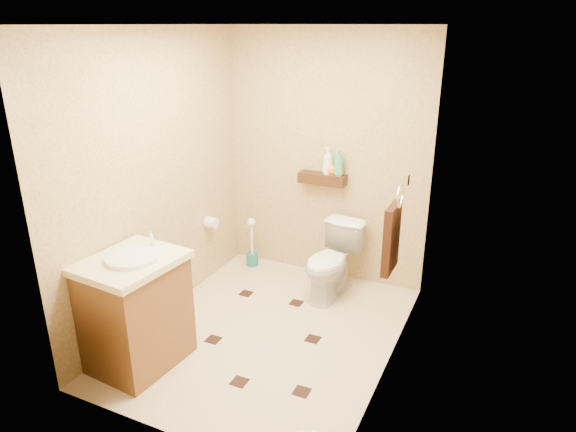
% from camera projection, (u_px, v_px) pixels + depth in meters
% --- Properties ---
extents(ground, '(2.50, 2.50, 0.00)m').
position_uv_depth(ground, '(268.00, 333.00, 4.25)').
color(ground, beige).
rests_on(ground, ground).
extents(wall_back, '(2.00, 0.04, 2.40)m').
position_uv_depth(wall_back, '(326.00, 158.00, 4.89)').
color(wall_back, tan).
rests_on(wall_back, ground).
extents(wall_front, '(2.00, 0.04, 2.40)m').
position_uv_depth(wall_front, '(160.00, 262.00, 2.77)').
color(wall_front, tan).
rests_on(wall_front, ground).
extents(wall_left, '(0.04, 2.50, 2.40)m').
position_uv_depth(wall_left, '(158.00, 180.00, 4.23)').
color(wall_left, tan).
rests_on(wall_left, ground).
extents(wall_right, '(0.04, 2.50, 2.40)m').
position_uv_depth(wall_right, '(398.00, 216.00, 3.44)').
color(wall_right, tan).
rests_on(wall_right, ground).
extents(ceiling, '(2.00, 2.50, 0.02)m').
position_uv_depth(ceiling, '(263.00, 25.00, 3.41)').
color(ceiling, silver).
rests_on(ceiling, wall_back).
extents(wall_shelf, '(0.46, 0.14, 0.10)m').
position_uv_depth(wall_shelf, '(322.00, 179.00, 4.89)').
color(wall_shelf, '#3E2011').
rests_on(wall_shelf, wall_back).
extents(floor_accents, '(1.14, 1.29, 0.01)m').
position_uv_depth(floor_accents, '(268.00, 337.00, 4.19)').
color(floor_accents, black).
rests_on(floor_accents, ground).
extents(toilet, '(0.46, 0.71, 0.68)m').
position_uv_depth(toilet, '(332.00, 262.00, 4.74)').
color(toilet, white).
rests_on(toilet, ground).
extents(vanity, '(0.63, 0.75, 0.99)m').
position_uv_depth(vanity, '(136.00, 310.00, 3.75)').
color(vanity, brown).
rests_on(vanity, ground).
extents(toilet_brush, '(0.12, 0.12, 0.53)m').
position_uv_depth(toilet_brush, '(252.00, 249.00, 5.38)').
color(toilet_brush, '#196567').
rests_on(toilet_brush, ground).
extents(towel_ring, '(0.12, 0.30, 0.76)m').
position_uv_depth(towel_ring, '(392.00, 235.00, 3.77)').
color(towel_ring, silver).
rests_on(towel_ring, wall_right).
extents(toilet_paper, '(0.12, 0.11, 0.12)m').
position_uv_depth(toilet_paper, '(211.00, 222.00, 4.96)').
color(toilet_paper, white).
rests_on(toilet_paper, wall_left).
extents(bottle_a, '(0.13, 0.13, 0.26)m').
position_uv_depth(bottle_a, '(328.00, 161.00, 4.80)').
color(bottle_a, silver).
rests_on(bottle_a, wall_shelf).
extents(bottle_b, '(0.07, 0.07, 0.15)m').
position_uv_depth(bottle_b, '(331.00, 167.00, 4.81)').
color(bottle_b, gold).
rests_on(bottle_b, wall_shelf).
extents(bottle_c, '(0.15, 0.15, 0.14)m').
position_uv_depth(bottle_c, '(332.00, 167.00, 4.81)').
color(bottle_c, orange).
rests_on(bottle_c, wall_shelf).
extents(bottle_d, '(0.11, 0.11, 0.25)m').
position_uv_depth(bottle_d, '(339.00, 163.00, 4.76)').
color(bottle_d, '#349D5C').
rests_on(bottle_d, wall_shelf).
extents(bottle_e, '(0.07, 0.07, 0.14)m').
position_uv_depth(bottle_e, '(339.00, 168.00, 4.78)').
color(bottle_e, '#D36B46').
rests_on(bottle_e, wall_shelf).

